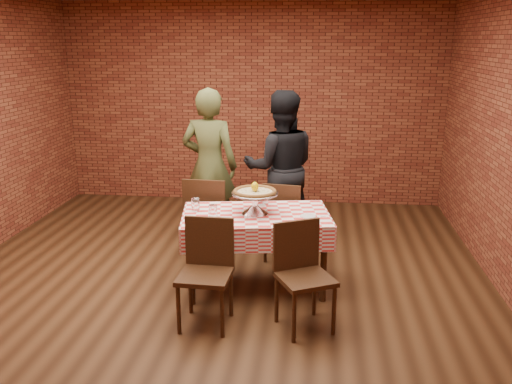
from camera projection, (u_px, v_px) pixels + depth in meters
ground at (216, 284)px, 5.48m from camera, size 6.00×6.00×0.00m
back_wall at (252, 104)px, 7.96m from camera, size 5.50×0.00×5.50m
table at (256, 251)px, 5.31m from camera, size 1.49×1.03×0.75m
tablecloth at (256, 225)px, 5.24m from camera, size 1.53×1.07×0.24m
pizza_stand at (255, 203)px, 5.20m from camera, size 0.63×0.63×0.20m
pizza at (255, 192)px, 5.17m from camera, size 0.57×0.57×0.03m
lemon at (255, 187)px, 5.15m from camera, size 0.10×0.10×0.09m
water_glass_left at (213, 211)px, 5.07m from camera, size 0.09×0.09×0.12m
water_glass_right at (195, 205)px, 5.28m from camera, size 0.09×0.09×0.12m
side_plate at (308, 216)px, 5.11m from camera, size 0.17×0.17×0.01m
sweetener_packet_a at (317, 219)px, 5.03m from camera, size 0.06×0.05×0.00m
sweetener_packet_b at (323, 216)px, 5.13m from camera, size 0.06×0.05×0.00m
condiment_caddy at (262, 197)px, 5.49m from camera, size 0.12×0.11×0.14m
chair_near_left at (205, 276)px, 4.58m from camera, size 0.44×0.44×0.91m
chair_near_right at (305, 279)px, 4.52m from camera, size 0.56×0.56×0.90m
chair_far_left at (209, 217)px, 6.03m from camera, size 0.48×0.48×0.94m
chair_far_right at (285, 220)px, 6.02m from camera, size 0.47×0.47×0.89m
diner_olive at (210, 166)px, 6.45m from camera, size 0.71×0.51×1.83m
diner_black at (281, 168)px, 6.41m from camera, size 0.97×0.80×1.81m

